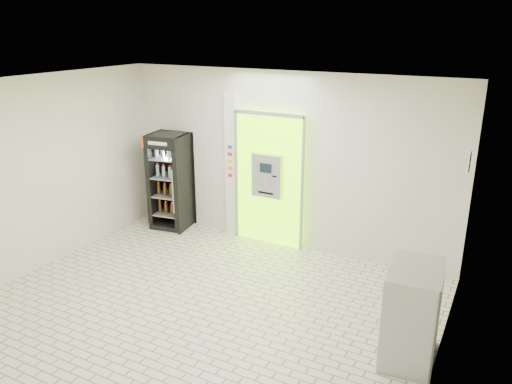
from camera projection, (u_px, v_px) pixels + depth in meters
The scene contains 7 objects.
ground at pixel (204, 308), 6.85m from camera, with size 6.00×6.00×0.00m, color beige.
room_shell at pixel (199, 180), 6.26m from camera, with size 6.00×6.00×6.00m.
atm_assembly at pixel (270, 179), 8.59m from camera, with size 1.30×0.24×2.33m.
pillar at pixel (232, 165), 8.92m from camera, with size 0.22×0.11×2.60m.
beverage_cooler at pixel (171, 183), 9.37m from camera, with size 0.76×0.71×1.81m.
steel_cabinet at pixel (412, 314), 5.66m from camera, with size 0.65×0.91×1.15m.
exit_sign at pixel (469, 162), 6.02m from camera, with size 0.02×0.22×0.26m.
Camera 1 is at (3.44, -4.95, 3.70)m, focal length 35.00 mm.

